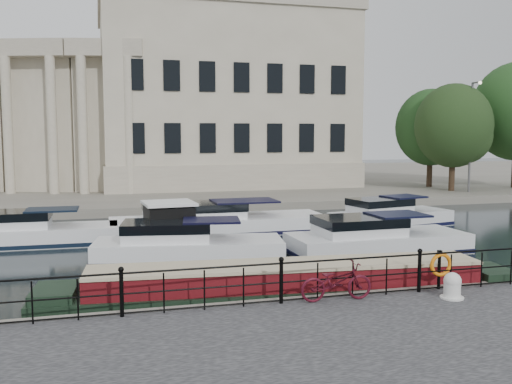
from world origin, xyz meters
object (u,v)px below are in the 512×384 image
Objects in this scene: harbour_hut at (169,229)px; narrowboat at (287,291)px; life_ring_post at (441,265)px; mooring_bollard at (452,286)px; bicycle at (336,282)px.

narrowboat is at bearing -77.52° from harbour_hut.
narrowboat is (-3.99, 1.59, -0.88)m from life_ring_post.
mooring_bollard is at bearing -27.11° from narrowboat.
mooring_bollard is 12.23m from harbour_hut.
bicycle is at bearing -62.12° from narrowboat.
life_ring_post reaches higher than mooring_bollard.
harbour_hut is at bearing 111.84° from narrowboat.
life_ring_post is at bearing -84.17° from bicycle.
mooring_bollard is at bearing -102.10° from life_ring_post.
harbour_hut is (-3.17, 9.91, -0.11)m from bicycle.
harbour_hut reaches higher than narrowboat.
narrowboat is 4.86× the size of harbour_hut.
life_ring_post is at bearing -16.48° from narrowboat.
life_ring_post is (3.24, 0.21, 0.18)m from bicycle.
life_ring_post is at bearing 77.90° from mooring_bollard.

